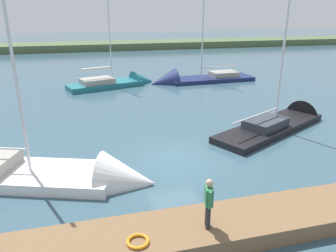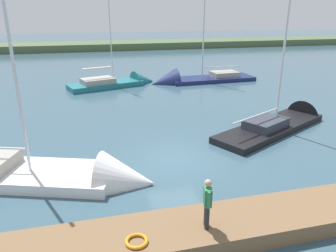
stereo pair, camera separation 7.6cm
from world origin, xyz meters
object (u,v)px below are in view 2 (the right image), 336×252
object	(u,v)px
sailboat_mid_channel	(122,84)
sailboat_inner_slip	(287,123)
sailboat_behind_pier	(189,82)
sailboat_outer_mooring	(61,178)
life_ring_buoy	(137,241)
person_on_dock	(207,201)

from	to	relation	value
sailboat_mid_channel	sailboat_inner_slip	bearing A→B (deg)	-74.54
sailboat_behind_pier	sailboat_outer_mooring	bearing A→B (deg)	54.75
life_ring_buoy	sailboat_mid_channel	size ratio (longest dim) A/B	0.06
person_on_dock	sailboat_outer_mooring	bearing A→B (deg)	145.88
sailboat_outer_mooring	sailboat_mid_channel	distance (m)	18.29
life_ring_buoy	person_on_dock	world-z (taller)	person_on_dock
life_ring_buoy	sailboat_outer_mooring	world-z (taller)	sailboat_outer_mooring
sailboat_outer_mooring	person_on_dock	world-z (taller)	sailboat_outer_mooring
sailboat_inner_slip	sailboat_behind_pier	xyz separation A→B (m)	(2.14, -13.51, -0.01)
sailboat_inner_slip	person_on_dock	world-z (taller)	sailboat_inner_slip
sailboat_outer_mooring	sailboat_mid_channel	xyz separation A→B (m)	(-4.59, -17.71, 0.01)
life_ring_buoy	sailboat_behind_pier	world-z (taller)	sailboat_behind_pier
sailboat_inner_slip	sailboat_behind_pier	world-z (taller)	sailboat_behind_pier
sailboat_inner_slip	person_on_dock	bearing A→B (deg)	-161.28
life_ring_buoy	sailboat_mid_channel	bearing A→B (deg)	-95.48
sailboat_mid_channel	sailboat_outer_mooring	bearing A→B (deg)	-121.84
sailboat_behind_pier	person_on_dock	xyz separation A→B (m)	(6.71, 22.59, 1.41)
sailboat_inner_slip	person_on_dock	distance (m)	12.76
sailboat_behind_pier	life_ring_buoy	bearing A→B (deg)	66.15
life_ring_buoy	person_on_dock	distance (m)	2.32
life_ring_buoy	sailboat_inner_slip	size ratio (longest dim) A/B	0.07
sailboat_outer_mooring	person_on_dock	xyz separation A→B (m)	(-4.54, 5.04, 1.32)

